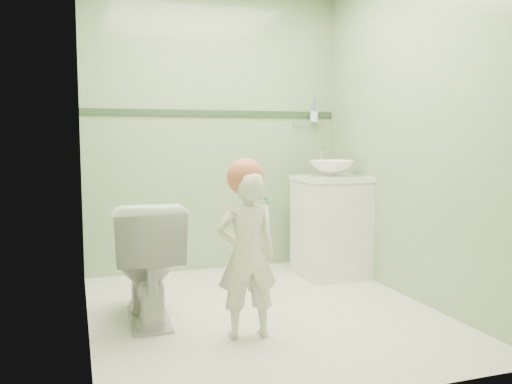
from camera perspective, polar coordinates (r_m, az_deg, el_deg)
name	(u,v)px	position (r m, az deg, el deg)	size (l,w,h in m)	color
ground	(263,312)	(3.61, 0.78, -12.63)	(2.50, 2.50, 0.00)	silver
room_shell	(264,129)	(3.43, 0.81, 6.76)	(2.50, 2.54, 2.40)	#84AC7A
trim_stripe	(215,113)	(4.62, -4.39, 8.37)	(2.20, 0.02, 0.05)	#2A432A
vanity	(331,228)	(4.47, 7.98, -3.82)	(0.52, 0.50, 0.80)	silver
counter	(332,178)	(4.42, 8.05, 1.43)	(0.54, 0.52, 0.04)	white
basin	(332,168)	(4.41, 8.07, 2.52)	(0.37, 0.37, 0.13)	white
faucet	(322,158)	(4.57, 7.03, 3.66)	(0.03, 0.13, 0.18)	silver
cup_holder	(313,117)	(4.86, 6.11, 7.97)	(0.26, 0.07, 0.21)	silver
toilet	(147,260)	(3.44, -11.57, -7.13)	(0.43, 0.75, 0.76)	white
toddler	(247,255)	(3.06, -0.98, -6.72)	(0.35, 0.23, 0.96)	beige
hair_cap	(245,177)	(3.02, -1.14, 1.63)	(0.21, 0.21, 0.21)	#BF6145
teal_toothbrush	(266,201)	(2.91, 1.05, -0.92)	(0.11, 0.13, 0.08)	#029379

